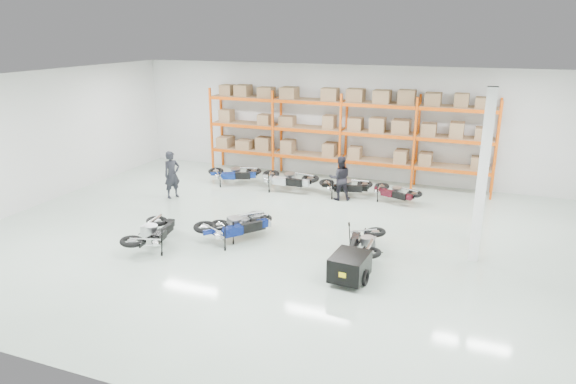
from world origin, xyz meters
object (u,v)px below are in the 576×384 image
at_px(moto_back_a, 234,170).
at_px(trailer, 350,267).
at_px(person_left, 172,175).
at_px(moto_touring_right, 365,238).
at_px(moto_blue_centre, 235,221).
at_px(moto_back_b, 288,175).
at_px(moto_black_far_left, 152,228).
at_px(moto_back_c, 346,183).
at_px(person_back, 340,178).
at_px(moto_silver_left, 244,221).
at_px(moto_back_d, 395,189).

bearing_deg(moto_back_a, trailer, -156.23).
distance_m(moto_back_a, person_left, 2.66).
relative_size(moto_touring_right, trailer, 1.00).
relative_size(moto_blue_centre, moto_back_b, 1.00).
relative_size(moto_back_a, person_left, 1.06).
bearing_deg(person_left, moto_blue_centre, -98.42).
xyz_separation_m(moto_black_far_left, person_left, (-1.95, 4.00, 0.29)).
distance_m(moto_back_c, person_back, 0.53).
bearing_deg(moto_silver_left, moto_blue_centre, 119.12).
relative_size(moto_silver_left, moto_back_c, 0.96).
relative_size(trailer, person_back, 1.08).
xyz_separation_m(moto_back_b, moto_back_d, (3.98, 0.08, -0.11)).
xyz_separation_m(moto_back_c, person_back, (-0.10, -0.43, 0.28)).
bearing_deg(person_back, moto_blue_centre, 45.89).
distance_m(moto_back_b, person_left, 4.22).
height_order(moto_blue_centre, moto_back_b, moto_blue_centre).
xyz_separation_m(trailer, person_left, (-7.58, 4.09, 0.44)).
height_order(moto_silver_left, moto_back_a, moto_back_a).
relative_size(moto_back_a, person_back, 1.13).
bearing_deg(person_back, moto_back_b, -32.07).
relative_size(moto_touring_right, moto_back_a, 0.95).
distance_m(moto_blue_centre, moto_back_a, 5.69).
relative_size(moto_black_far_left, moto_back_a, 1.02).
xyz_separation_m(moto_back_b, moto_back_c, (2.20, 0.10, -0.08)).
bearing_deg(moto_silver_left, moto_back_b, -38.40).
bearing_deg(moto_silver_left, person_back, -64.70).
bearing_deg(moto_blue_centre, moto_touring_right, -136.83).
xyz_separation_m(trailer, moto_back_c, (-1.81, 6.44, 0.10)).
distance_m(moto_touring_right, moto_back_d, 4.82).
distance_m(moto_back_a, moto_back_b, 2.27).
bearing_deg(moto_silver_left, moto_back_a, -13.95).
xyz_separation_m(moto_black_far_left, moto_back_d, (5.60, 6.32, -0.08)).
distance_m(moto_silver_left, moto_back_b, 4.69).
bearing_deg(moto_back_c, moto_back_b, 79.56).
distance_m(moto_silver_left, person_back, 4.67).
relative_size(moto_touring_right, moto_back_b, 0.88).
bearing_deg(moto_back_d, moto_back_b, 112.46).
xyz_separation_m(moto_back_a, moto_back_d, (6.25, 0.02, -0.07)).
height_order(moto_silver_left, person_back, person_back).
bearing_deg(moto_back_b, moto_back_a, 90.68).
distance_m(moto_back_a, moto_back_d, 6.25).
bearing_deg(person_back, moto_back_a, -28.30).
bearing_deg(moto_black_far_left, moto_blue_centre, -157.35).
height_order(moto_back_d, person_back, person_back).
relative_size(moto_silver_left, moto_back_b, 0.83).
distance_m(moto_blue_centre, moto_black_far_left, 2.28).
height_order(moto_blue_centre, person_back, person_back).
bearing_deg(moto_touring_right, moto_silver_left, 172.66).
bearing_deg(moto_back_a, moto_blue_centre, -173.82).
xyz_separation_m(moto_black_far_left, moto_back_a, (-0.65, 6.30, -0.01)).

